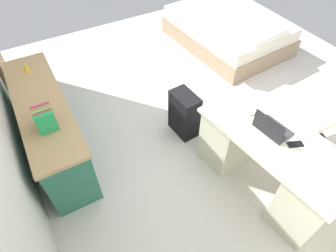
% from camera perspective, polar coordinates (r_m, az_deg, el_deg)
% --- Properties ---
extents(ground_plane, '(5.67, 5.67, 0.00)m').
position_cam_1_polar(ground_plane, '(3.87, 7.06, 3.55)').
color(ground_plane, beige).
extents(desk, '(1.51, 0.84, 0.73)m').
position_cam_1_polar(desk, '(2.97, 19.49, -6.66)').
color(desk, beige).
rests_on(desk, ground_plane).
extents(office_chair, '(0.52, 0.52, 0.94)m').
position_cam_1_polar(office_chair, '(3.61, 28.20, 2.35)').
color(office_chair, black).
rests_on(office_chair, ground_plane).
extents(credenza, '(1.80, 0.48, 0.73)m').
position_cam_1_polar(credenza, '(3.36, -22.53, -0.11)').
color(credenza, '#2D7056').
rests_on(credenza, ground_plane).
extents(bed, '(1.99, 1.53, 0.58)m').
position_cam_1_polar(bed, '(5.13, 11.96, 18.23)').
color(bed, gray).
rests_on(bed, ground_plane).
extents(suitcase_black, '(0.38, 0.25, 0.57)m').
position_cam_1_polar(suitcase_black, '(3.37, 3.28, 2.45)').
color(suitcase_black, black).
rests_on(suitcase_black, ground_plane).
extents(laptop, '(0.34, 0.26, 0.21)m').
position_cam_1_polar(laptop, '(2.70, 20.00, -0.39)').
color(laptop, '#333338').
rests_on(laptop, desk).
extents(computer_mouse, '(0.07, 0.11, 0.03)m').
position_cam_1_polar(computer_mouse, '(2.84, 16.40, 2.61)').
color(computer_mouse, white).
rests_on(computer_mouse, desk).
extents(cell_phone_near_laptop, '(0.11, 0.15, 0.01)m').
position_cam_1_polar(cell_phone_near_laptop, '(2.71, 24.17, -3.35)').
color(cell_phone_near_laptop, black).
rests_on(cell_phone_near_laptop, desk).
extents(book_row, '(0.20, 0.17, 0.21)m').
position_cam_1_polar(book_row, '(2.77, -23.47, 1.36)').
color(book_row, '#27A559').
rests_on(book_row, credenza).
extents(figurine_small, '(0.08, 0.08, 0.11)m').
position_cam_1_polar(figurine_small, '(3.58, -26.68, 10.55)').
color(figurine_small, gold).
rests_on(figurine_small, credenza).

